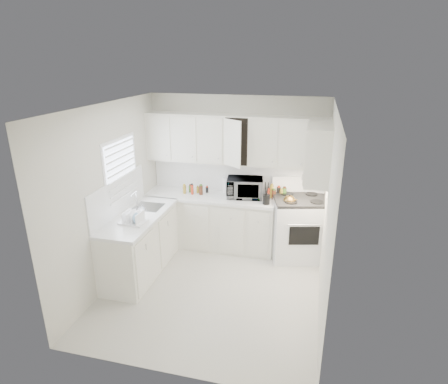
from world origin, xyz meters
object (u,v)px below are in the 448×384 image
(utensil_crock, at_px, (267,193))
(dish_rack, at_px, (133,217))
(tea_kettle, at_px, (289,200))
(stove, at_px, (300,220))
(microwave, at_px, (245,186))
(rice_cooker, at_px, (233,191))

(utensil_crock, height_order, dish_rack, utensil_crock)
(tea_kettle, height_order, dish_rack, tea_kettle)
(stove, bearing_deg, dish_rack, -164.00)
(microwave, xyz_separation_m, utensil_crock, (0.40, -0.24, -0.01))
(microwave, distance_m, dish_rack, 1.95)
(tea_kettle, distance_m, utensil_crock, 0.38)
(dish_rack, bearing_deg, stove, 33.88)
(tea_kettle, relative_size, dish_rack, 0.66)
(tea_kettle, xyz_separation_m, utensil_crock, (-0.37, 0.00, 0.09))
(stove, height_order, rice_cooker, stove)
(stove, distance_m, tea_kettle, 0.45)
(tea_kettle, distance_m, rice_cooker, 0.97)
(stove, bearing_deg, utensil_crock, -178.46)
(tea_kettle, bearing_deg, utensil_crock, -163.16)
(rice_cooker, distance_m, dish_rack, 1.79)
(tea_kettle, xyz_separation_m, dish_rack, (-2.10, -1.17, -0.00))
(microwave, bearing_deg, tea_kettle, -26.60)
(rice_cooker, height_order, dish_rack, rice_cooker)
(stove, distance_m, dish_rack, 2.67)
(microwave, relative_size, rice_cooker, 2.71)
(tea_kettle, distance_m, microwave, 0.81)
(stove, relative_size, dish_rack, 3.73)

